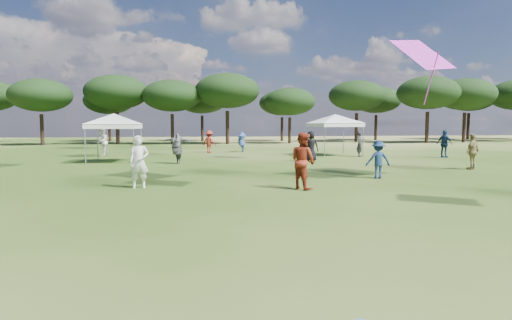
% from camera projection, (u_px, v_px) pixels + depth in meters
% --- Properties ---
extents(tree_line, '(108.78, 17.63, 7.77)m').
position_uv_depth(tree_line, '(217.00, 95.00, 48.62)').
color(tree_line, black).
rests_on(tree_line, ground).
extents(tent_left, '(5.50, 5.50, 3.08)m').
position_uv_depth(tent_left, '(114.00, 116.00, 24.17)').
color(tent_left, gray).
rests_on(tent_left, ground).
extents(tent_right, '(5.95, 5.95, 3.14)m').
position_uv_depth(tent_right, '(335.00, 116.00, 29.20)').
color(tent_right, gray).
rests_on(tent_right, ground).
extents(festival_crowd, '(30.77, 20.60, 1.93)m').
position_uv_depth(festival_crowd, '(197.00, 148.00, 23.92)').
color(festival_crowd, '#454449').
rests_on(festival_crowd, ground).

